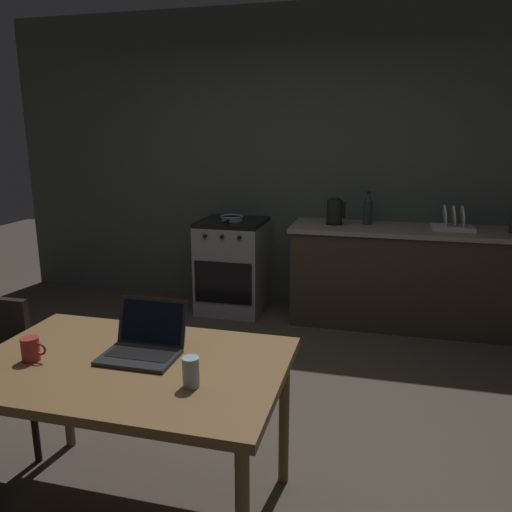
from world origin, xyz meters
TOP-DOWN VIEW (x-y plane):
  - ground_plane at (0.00, 0.00)m, footprint 12.00×12.00m
  - back_wall at (0.30, 2.34)m, footprint 6.40×0.10m
  - kitchen_counter at (1.17, 1.99)m, footprint 2.16×0.64m
  - stove_oven at (-0.50, 1.99)m, footprint 0.60×0.62m
  - dining_table at (-0.13, -0.71)m, footprint 1.32×0.86m
  - laptop at (-0.11, -0.63)m, footprint 0.32×0.29m
  - electric_kettle at (0.46, 1.99)m, footprint 0.17×0.15m
  - frying_pan at (-0.49, 1.96)m, footprint 0.22×0.39m
  - coffee_mug at (-0.54, -0.80)m, footprint 0.11×0.07m
  - drinking_glass at (0.20, -0.84)m, footprint 0.07×0.07m
  - dish_rack at (1.45, 1.99)m, footprint 0.34×0.26m
  - bottle_b at (0.74, 2.07)m, footprint 0.08×0.08m

SIDE VIEW (x-z plane):
  - ground_plane at x=0.00m, z-range 0.00..0.00m
  - stove_oven at x=-0.50m, z-range 0.00..0.88m
  - kitchen_counter at x=1.17m, z-range 0.00..0.88m
  - dining_table at x=-0.13m, z-range 0.30..1.04m
  - laptop at x=-0.11m, z-range 0.68..0.90m
  - coffee_mug at x=-0.54m, z-range 0.74..0.85m
  - drinking_glass at x=0.20m, z-range 0.74..0.86m
  - frying_pan at x=-0.49m, z-range 0.88..0.93m
  - dish_rack at x=1.45m, z-range 0.82..1.03m
  - electric_kettle at x=0.46m, z-range 0.88..1.12m
  - bottle_b at x=0.74m, z-range 0.87..1.17m
  - back_wall at x=0.30m, z-range 0.00..2.81m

